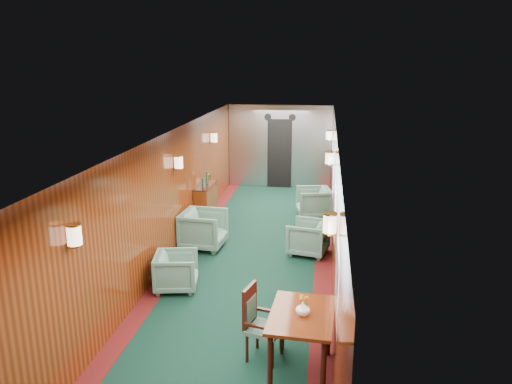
% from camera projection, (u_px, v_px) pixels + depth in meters
% --- Properties ---
extents(room, '(12.00, 12.10, 2.40)m').
position_uv_depth(room, '(248.00, 179.00, 8.70)').
color(room, black).
rests_on(room, ground).
extents(bulkhead, '(2.98, 0.17, 2.39)m').
position_uv_depth(bulkhead, '(280.00, 147.00, 14.47)').
color(bulkhead, silver).
rests_on(bulkhead, ground).
extents(windows_right, '(0.02, 8.60, 0.80)m').
position_uv_depth(windows_right, '(334.00, 189.00, 8.79)').
color(windows_right, '#A5A7AC').
rests_on(windows_right, ground).
extents(wall_sconces, '(2.97, 7.97, 0.25)m').
position_uv_depth(wall_sconces, '(253.00, 164.00, 9.20)').
color(wall_sconces, beige).
rests_on(wall_sconces, ground).
extents(dining_table, '(0.81, 1.10, 0.80)m').
position_uv_depth(dining_table, '(302.00, 323.00, 5.88)').
color(dining_table, '#66270D').
rests_on(dining_table, ground).
extents(side_chair, '(0.52, 0.53, 0.96)m').
position_uv_depth(side_chair, '(258.00, 319.00, 6.25)').
color(side_chair, '#1F4A3E').
rests_on(side_chair, ground).
extents(credenza, '(0.32, 1.03, 1.20)m').
position_uv_depth(credenza, '(206.00, 204.00, 11.35)').
color(credenza, '#66270D').
rests_on(credenza, ground).
extents(flower_vase, '(0.18, 0.18, 0.17)m').
position_uv_depth(flower_vase, '(303.00, 308.00, 5.78)').
color(flower_vase, white).
rests_on(flower_vase, dining_table).
extents(armchair_left_near, '(0.79, 0.78, 0.62)m').
position_uv_depth(armchair_left_near, '(176.00, 271.00, 8.16)').
color(armchair_left_near, '#1F4A3E').
rests_on(armchair_left_near, ground).
extents(armchair_left_far, '(0.90, 0.88, 0.77)m').
position_uv_depth(armchair_left_far, '(204.00, 229.00, 9.93)').
color(armchair_left_far, '#1F4A3E').
rests_on(armchair_left_far, ground).
extents(armchair_right_near, '(0.87, 0.85, 0.66)m').
position_uv_depth(armchair_right_near, '(308.00, 238.00, 9.63)').
color(armchair_right_near, '#1F4A3E').
rests_on(armchair_right_near, ground).
extents(armchair_right_far, '(0.91, 0.89, 0.71)m').
position_uv_depth(armchair_right_far, '(313.00, 202.00, 11.87)').
color(armchair_right_far, '#1F4A3E').
rests_on(armchair_right_far, ground).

